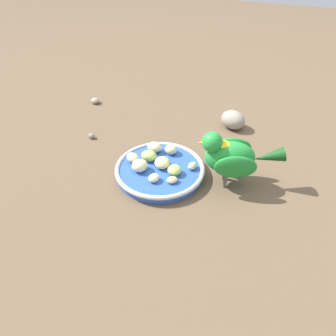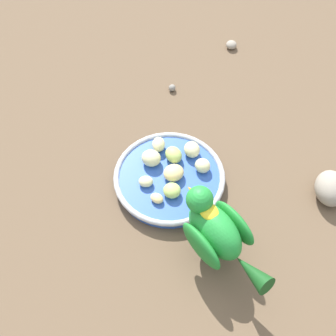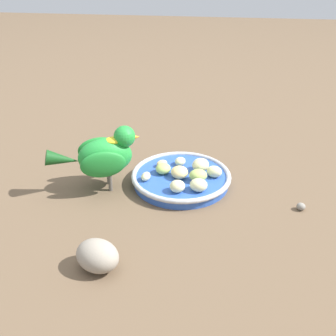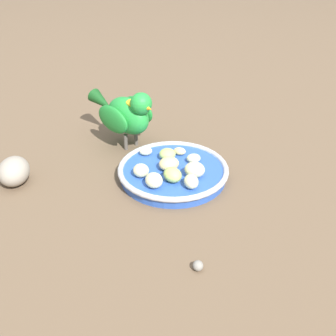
{
  "view_description": "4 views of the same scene",
  "coord_description": "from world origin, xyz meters",
  "px_view_note": "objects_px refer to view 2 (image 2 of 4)",
  "views": [
    {
      "loc": [
        -0.24,
        0.52,
        0.47
      ],
      "look_at": [
        -0.03,
        0.03,
        0.04
      ],
      "focal_mm": 33.41,
      "sensor_mm": 36.0,
      "label": 1
    },
    {
      "loc": [
        -0.4,
        0.12,
        0.62
      ],
      "look_at": [
        -0.01,
        0.02,
        0.04
      ],
      "focal_mm": 42.08,
      "sensor_mm": 36.0,
      "label": 2
    },
    {
      "loc": [
        0.06,
        -0.75,
        0.46
      ],
      "look_at": [
        -0.03,
        -0.01,
        0.05
      ],
      "focal_mm": 46.07,
      "sensor_mm": 36.0,
      "label": 3
    },
    {
      "loc": [
        0.64,
        -0.28,
        0.46
      ],
      "look_at": [
        0.02,
        -0.0,
        0.04
      ],
      "focal_mm": 48.69,
      "sensor_mm": 36.0,
      "label": 4
    }
  ],
  "objects_px": {
    "apple_piece_3": "(192,150)",
    "pebble_1": "(231,45)",
    "apple_piece_0": "(151,158)",
    "apple_piece_5": "(194,202)",
    "feeding_bowl": "(169,178)",
    "apple_piece_6": "(146,182)",
    "apple_piece_9": "(176,154)",
    "apple_piece_2": "(172,190)",
    "apple_piece_7": "(157,198)",
    "apple_piece_4": "(203,166)",
    "parrot": "(216,231)",
    "pebble_0": "(172,88)",
    "apple_piece_1": "(174,173)",
    "apple_piece_8": "(159,144)",
    "rock_large": "(331,188)"
  },
  "relations": [
    {
      "from": "apple_piece_0",
      "to": "apple_piece_2",
      "type": "bearing_deg",
      "value": -165.57
    },
    {
      "from": "apple_piece_9",
      "to": "apple_piece_4",
      "type": "bearing_deg",
      "value": -131.93
    },
    {
      "from": "apple_piece_6",
      "to": "apple_piece_8",
      "type": "xyz_separation_m",
      "value": [
        0.07,
        -0.04,
        0.0
      ]
    },
    {
      "from": "apple_piece_9",
      "to": "pebble_1",
      "type": "bearing_deg",
      "value": -36.52
    },
    {
      "from": "apple_piece_8",
      "to": "apple_piece_6",
      "type": "bearing_deg",
      "value": 150.37
    },
    {
      "from": "apple_piece_2",
      "to": "apple_piece_4",
      "type": "height_order",
      "value": "apple_piece_4"
    },
    {
      "from": "rock_large",
      "to": "apple_piece_3",
      "type": "bearing_deg",
      "value": 56.9
    },
    {
      "from": "apple_piece_2",
      "to": "pebble_1",
      "type": "height_order",
      "value": "apple_piece_2"
    },
    {
      "from": "apple_piece_2",
      "to": "apple_piece_7",
      "type": "xyz_separation_m",
      "value": [
        -0.01,
        0.03,
        -0.0
      ]
    },
    {
      "from": "feeding_bowl",
      "to": "pebble_0",
      "type": "distance_m",
      "value": 0.24
    },
    {
      "from": "apple_piece_6",
      "to": "pebble_1",
      "type": "distance_m",
      "value": 0.45
    },
    {
      "from": "parrot",
      "to": "pebble_1",
      "type": "distance_m",
      "value": 0.54
    },
    {
      "from": "apple_piece_1",
      "to": "pebble_1",
      "type": "xyz_separation_m",
      "value": [
        0.34,
        -0.24,
        -0.02
      ]
    },
    {
      "from": "apple_piece_8",
      "to": "parrot",
      "type": "xyz_separation_m",
      "value": [
        -0.22,
        -0.04,
        0.04
      ]
    },
    {
      "from": "feeding_bowl",
      "to": "pebble_0",
      "type": "height_order",
      "value": "feeding_bowl"
    },
    {
      "from": "pebble_1",
      "to": "apple_piece_9",
      "type": "bearing_deg",
      "value": 143.48
    },
    {
      "from": "apple_piece_5",
      "to": "apple_piece_8",
      "type": "height_order",
      "value": "apple_piece_8"
    },
    {
      "from": "feeding_bowl",
      "to": "apple_piece_7",
      "type": "xyz_separation_m",
      "value": [
        -0.04,
        0.03,
        0.01
      ]
    },
    {
      "from": "apple_piece_4",
      "to": "apple_piece_9",
      "type": "xyz_separation_m",
      "value": [
        0.04,
        0.04,
        0.0
      ]
    },
    {
      "from": "apple_piece_9",
      "to": "apple_piece_6",
      "type": "bearing_deg",
      "value": 122.26
    },
    {
      "from": "apple_piece_2",
      "to": "apple_piece_5",
      "type": "distance_m",
      "value": 0.04
    },
    {
      "from": "feeding_bowl",
      "to": "apple_piece_6",
      "type": "distance_m",
      "value": 0.05
    },
    {
      "from": "apple_piece_0",
      "to": "apple_piece_5",
      "type": "relative_size",
      "value": 1.49
    },
    {
      "from": "apple_piece_3",
      "to": "pebble_1",
      "type": "xyz_separation_m",
      "value": [
        0.3,
        -0.19,
        -0.02
      ]
    },
    {
      "from": "apple_piece_8",
      "to": "parrot",
      "type": "bearing_deg",
      "value": -170.25
    },
    {
      "from": "apple_piece_1",
      "to": "apple_piece_0",
      "type": "bearing_deg",
      "value": 38.12
    },
    {
      "from": "feeding_bowl",
      "to": "apple_piece_8",
      "type": "relative_size",
      "value": 6.47
    },
    {
      "from": "apple_piece_4",
      "to": "apple_piece_8",
      "type": "xyz_separation_m",
      "value": [
        0.07,
        0.07,
        -0.0
      ]
    },
    {
      "from": "apple_piece_0",
      "to": "parrot",
      "type": "xyz_separation_m",
      "value": [
        -0.19,
        -0.06,
        0.04
      ]
    },
    {
      "from": "apple_piece_6",
      "to": "apple_piece_7",
      "type": "xyz_separation_m",
      "value": [
        -0.04,
        -0.01,
        -0.0
      ]
    },
    {
      "from": "feeding_bowl",
      "to": "apple_piece_4",
      "type": "distance_m",
      "value": 0.07
    },
    {
      "from": "apple_piece_8",
      "to": "apple_piece_9",
      "type": "xyz_separation_m",
      "value": [
        -0.03,
        -0.02,
        0.0
      ]
    },
    {
      "from": "apple_piece_6",
      "to": "parrot",
      "type": "xyz_separation_m",
      "value": [
        -0.14,
        -0.08,
        0.05
      ]
    },
    {
      "from": "apple_piece_4",
      "to": "pebble_0",
      "type": "xyz_separation_m",
      "value": [
        0.23,
        -0.01,
        -0.02
      ]
    },
    {
      "from": "apple_piece_1",
      "to": "apple_piece_5",
      "type": "relative_size",
      "value": 1.55
    },
    {
      "from": "apple_piece_0",
      "to": "apple_piece_2",
      "type": "relative_size",
      "value": 1.17
    },
    {
      "from": "apple_piece_9",
      "to": "rock_large",
      "type": "xyz_separation_m",
      "value": [
        -0.14,
        -0.25,
        -0.01
      ]
    },
    {
      "from": "apple_piece_5",
      "to": "pebble_0",
      "type": "relative_size",
      "value": 1.49
    },
    {
      "from": "apple_piece_3",
      "to": "parrot",
      "type": "relative_size",
      "value": 0.19
    },
    {
      "from": "apple_piece_5",
      "to": "apple_piece_2",
      "type": "bearing_deg",
      "value": 46.11
    },
    {
      "from": "rock_large",
      "to": "apple_piece_6",
      "type": "bearing_deg",
      "value": 73.13
    },
    {
      "from": "apple_piece_7",
      "to": "apple_piece_9",
      "type": "relative_size",
      "value": 0.67
    },
    {
      "from": "apple_piece_8",
      "to": "pebble_0",
      "type": "bearing_deg",
      "value": -23.32
    },
    {
      "from": "apple_piece_4",
      "to": "apple_piece_9",
      "type": "height_order",
      "value": "apple_piece_9"
    },
    {
      "from": "apple_piece_6",
      "to": "apple_piece_1",
      "type": "bearing_deg",
      "value": -86.01
    },
    {
      "from": "apple_piece_5",
      "to": "parrot",
      "type": "distance_m",
      "value": 0.1
    },
    {
      "from": "feeding_bowl",
      "to": "apple_piece_0",
      "type": "relative_size",
      "value": 5.61
    },
    {
      "from": "apple_piece_5",
      "to": "apple_piece_6",
      "type": "bearing_deg",
      "value": 49.23
    },
    {
      "from": "apple_piece_2",
      "to": "parrot",
      "type": "height_order",
      "value": "parrot"
    },
    {
      "from": "apple_piece_1",
      "to": "pebble_1",
      "type": "height_order",
      "value": "apple_piece_1"
    }
  ]
}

